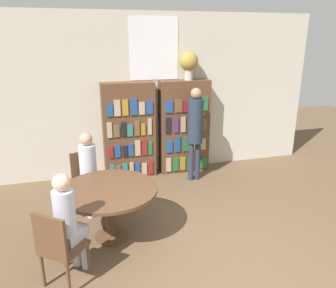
{
  "coord_description": "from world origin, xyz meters",
  "views": [
    {
      "loc": [
        -1.4,
        -2.5,
        2.56
      ],
      "look_at": [
        -0.17,
        1.92,
        1.05
      ],
      "focal_mm": 35.0,
      "sensor_mm": 36.0,
      "label": 1
    }
  ],
  "objects_px": {
    "bookshelf_left": "(129,131)",
    "seated_reader_left": "(89,169)",
    "bookshelf_right": "(184,127)",
    "librarian_standing": "(195,126)",
    "flower_vase": "(189,63)",
    "chair_left_side": "(87,178)",
    "seated_reader_right": "(69,220)",
    "chair_near_camera": "(59,245)",
    "reading_table": "(109,196)"
  },
  "relations": [
    {
      "from": "flower_vase",
      "to": "seated_reader_left",
      "type": "bearing_deg",
      "value": -147.55
    },
    {
      "from": "bookshelf_right",
      "to": "seated_reader_right",
      "type": "distance_m",
      "value": 3.38
    },
    {
      "from": "bookshelf_right",
      "to": "flower_vase",
      "type": "bearing_deg",
      "value": 3.37
    },
    {
      "from": "bookshelf_right",
      "to": "librarian_standing",
      "type": "bearing_deg",
      "value": -84.87
    },
    {
      "from": "bookshelf_left",
      "to": "chair_near_camera",
      "type": "xyz_separation_m",
      "value": [
        -1.19,
        -2.75,
        -0.39
      ]
    },
    {
      "from": "chair_left_side",
      "to": "flower_vase",
      "type": "bearing_deg",
      "value": -167.39
    },
    {
      "from": "bookshelf_left",
      "to": "seated_reader_left",
      "type": "xyz_separation_m",
      "value": [
        -0.79,
        -1.23,
        -0.19
      ]
    },
    {
      "from": "seated_reader_right",
      "to": "bookshelf_left",
      "type": "bearing_deg",
      "value": 106.21
    },
    {
      "from": "seated_reader_right",
      "to": "chair_left_side",
      "type": "bearing_deg",
      "value": 120.11
    },
    {
      "from": "seated_reader_left",
      "to": "librarian_standing",
      "type": "bearing_deg",
      "value": -174.48
    },
    {
      "from": "flower_vase",
      "to": "chair_left_side",
      "type": "distance_m",
      "value": 2.77
    },
    {
      "from": "bookshelf_left",
      "to": "chair_left_side",
      "type": "relative_size",
      "value": 2.0
    },
    {
      "from": "reading_table",
      "to": "librarian_standing",
      "type": "bearing_deg",
      "value": 41.14
    },
    {
      "from": "chair_left_side",
      "to": "chair_near_camera",
      "type": "bearing_deg",
      "value": 63.0
    },
    {
      "from": "librarian_standing",
      "to": "reading_table",
      "type": "bearing_deg",
      "value": -138.86
    },
    {
      "from": "bookshelf_right",
      "to": "seated_reader_left",
      "type": "distance_m",
      "value": 2.25
    },
    {
      "from": "bookshelf_left",
      "to": "bookshelf_right",
      "type": "distance_m",
      "value": 1.08
    },
    {
      "from": "bookshelf_left",
      "to": "flower_vase",
      "type": "bearing_deg",
      "value": 0.23
    },
    {
      "from": "flower_vase",
      "to": "seated_reader_left",
      "type": "xyz_separation_m",
      "value": [
        -1.95,
        -1.24,
        -1.4
      ]
    },
    {
      "from": "flower_vase",
      "to": "seated_reader_right",
      "type": "xyz_separation_m",
      "value": [
        -2.22,
        -2.6,
        -1.41
      ]
    },
    {
      "from": "bookshelf_left",
      "to": "seated_reader_left",
      "type": "bearing_deg",
      "value": -122.7
    },
    {
      "from": "librarian_standing",
      "to": "seated_reader_right",
      "type": "bearing_deg",
      "value": -136.23
    },
    {
      "from": "bookshelf_right",
      "to": "librarian_standing",
      "type": "distance_m",
      "value": 0.52
    },
    {
      "from": "chair_left_side",
      "to": "seated_reader_left",
      "type": "relative_size",
      "value": 0.72
    },
    {
      "from": "reading_table",
      "to": "librarian_standing",
      "type": "distance_m",
      "value": 2.3
    },
    {
      "from": "bookshelf_left",
      "to": "flower_vase",
      "type": "xyz_separation_m",
      "value": [
        1.16,
        0.0,
        1.21
      ]
    },
    {
      "from": "chair_near_camera",
      "to": "seated_reader_right",
      "type": "xyz_separation_m",
      "value": [
        0.12,
        0.15,
        0.2
      ]
    },
    {
      "from": "bookshelf_right",
      "to": "chair_left_side",
      "type": "distance_m",
      "value": 2.22
    },
    {
      "from": "chair_near_camera",
      "to": "bookshelf_right",
      "type": "bearing_deg",
      "value": 89.08
    },
    {
      "from": "reading_table",
      "to": "chair_left_side",
      "type": "distance_m",
      "value": 0.97
    },
    {
      "from": "flower_vase",
      "to": "reading_table",
      "type": "relative_size",
      "value": 0.41
    },
    {
      "from": "bookshelf_right",
      "to": "chair_left_side",
      "type": "xyz_separation_m",
      "value": [
        -1.92,
        -1.06,
        -0.39
      ]
    },
    {
      "from": "bookshelf_left",
      "to": "seated_reader_right",
      "type": "bearing_deg",
      "value": -112.36
    },
    {
      "from": "chair_near_camera",
      "to": "flower_vase",
      "type": "bearing_deg",
      "value": 88.17
    },
    {
      "from": "flower_vase",
      "to": "chair_near_camera",
      "type": "height_order",
      "value": "flower_vase"
    },
    {
      "from": "librarian_standing",
      "to": "chair_near_camera",
      "type": "bearing_deg",
      "value": -135.79
    },
    {
      "from": "reading_table",
      "to": "bookshelf_right",
      "type": "bearing_deg",
      "value": 50.17
    },
    {
      "from": "chair_left_side",
      "to": "librarian_standing",
      "type": "relative_size",
      "value": 0.52
    },
    {
      "from": "chair_near_camera",
      "to": "librarian_standing",
      "type": "bearing_deg",
      "value": 82.78
    },
    {
      "from": "chair_left_side",
      "to": "reading_table",
      "type": "bearing_deg",
      "value": 90.0
    },
    {
      "from": "librarian_standing",
      "to": "bookshelf_left",
      "type": "bearing_deg",
      "value": 155.94
    },
    {
      "from": "chair_near_camera",
      "to": "seated_reader_left",
      "type": "height_order",
      "value": "seated_reader_left"
    },
    {
      "from": "seated_reader_left",
      "to": "librarian_standing",
      "type": "relative_size",
      "value": 0.73
    },
    {
      "from": "flower_vase",
      "to": "librarian_standing",
      "type": "height_order",
      "value": "flower_vase"
    },
    {
      "from": "bookshelf_left",
      "to": "seated_reader_right",
      "type": "height_order",
      "value": "bookshelf_left"
    },
    {
      "from": "seated_reader_left",
      "to": "seated_reader_right",
      "type": "distance_m",
      "value": 1.39
    },
    {
      "from": "seated_reader_right",
      "to": "librarian_standing",
      "type": "bearing_deg",
      "value": 82.34
    },
    {
      "from": "reading_table",
      "to": "bookshelf_left",
      "type": "bearing_deg",
      "value": 73.67
    },
    {
      "from": "flower_vase",
      "to": "seated_reader_left",
      "type": "relative_size",
      "value": 0.41
    },
    {
      "from": "flower_vase",
      "to": "seated_reader_right",
      "type": "relative_size",
      "value": 0.41
    }
  ]
}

